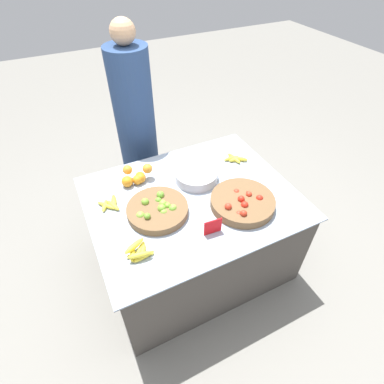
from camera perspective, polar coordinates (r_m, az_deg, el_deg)
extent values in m
plane|color=gray|center=(2.68, 0.00, -12.46)|extent=(12.00, 12.00, 0.00)
cube|color=#4C4742|center=(2.39, 0.00, -7.50)|extent=(1.38, 1.10, 0.73)
cube|color=#99A8BC|center=(2.12, 0.00, -1.11)|extent=(1.43, 1.15, 0.01)
cylinder|color=brown|center=(2.00, -6.58, -3.39)|extent=(0.41, 0.41, 0.06)
sphere|color=#6BA333|center=(1.96, -9.98, -4.81)|extent=(0.05, 0.05, 0.05)
sphere|color=#89BC42|center=(1.96, -5.44, -3.85)|extent=(0.05, 0.05, 0.05)
sphere|color=#89BC42|center=(1.95, -9.79, -4.45)|extent=(0.05, 0.05, 0.05)
sphere|color=#6BA333|center=(2.05, -6.04, -0.53)|extent=(0.05, 0.05, 0.05)
sphere|color=#6BA333|center=(1.91, -8.52, -4.59)|extent=(0.04, 0.04, 0.04)
sphere|color=#7AB238|center=(2.01, -8.93, -1.84)|extent=(0.05, 0.05, 0.05)
sphere|color=#6BA333|center=(1.97, -3.70, -3.20)|extent=(0.06, 0.06, 0.06)
sphere|color=#7AB238|center=(1.96, -5.80, -3.10)|extent=(0.05, 0.05, 0.05)
sphere|color=#89BC42|center=(1.97, -3.59, -2.99)|extent=(0.05, 0.05, 0.05)
sphere|color=#89BC42|center=(2.01, -5.58, -2.20)|extent=(0.05, 0.05, 0.05)
sphere|color=#7AB238|center=(1.98, -4.66, -2.61)|extent=(0.04, 0.04, 0.04)
sphere|color=#6BA333|center=(2.02, -4.69, -2.52)|extent=(0.05, 0.05, 0.05)
sphere|color=#6BA333|center=(2.03, -6.43, -1.60)|extent=(0.04, 0.04, 0.04)
cylinder|color=brown|center=(2.06, 9.59, -1.91)|extent=(0.44, 0.44, 0.06)
sphere|color=red|center=(2.07, 10.80, -0.42)|extent=(0.04, 0.04, 0.04)
sphere|color=red|center=(2.03, 9.35, -1.31)|extent=(0.05, 0.05, 0.05)
sphere|color=red|center=(2.11, 10.52, -0.40)|extent=(0.04, 0.04, 0.04)
sphere|color=red|center=(1.96, 8.88, -4.21)|extent=(0.05, 0.05, 0.05)
sphere|color=red|center=(1.93, 9.81, -4.04)|extent=(0.04, 0.04, 0.04)
sphere|color=red|center=(2.06, 12.36, -2.62)|extent=(0.04, 0.04, 0.04)
sphere|color=red|center=(2.06, 9.63, -1.75)|extent=(0.05, 0.05, 0.05)
sphere|color=red|center=(2.07, 12.72, -1.19)|extent=(0.05, 0.05, 0.05)
sphere|color=red|center=(2.10, 8.44, -0.02)|extent=(0.05, 0.05, 0.05)
sphere|color=red|center=(2.11, 10.55, -0.71)|extent=(0.05, 0.05, 0.05)
sphere|color=red|center=(2.00, 9.98, -2.43)|extent=(0.05, 0.05, 0.05)
sphere|color=red|center=(1.96, 6.91, -2.75)|extent=(0.05, 0.05, 0.05)
sphere|color=red|center=(2.01, 10.05, -3.58)|extent=(0.04, 0.04, 0.04)
sphere|color=red|center=(2.17, 8.16, 0.91)|extent=(0.04, 0.04, 0.04)
sphere|color=orange|center=(2.26, -9.85, 2.97)|extent=(0.07, 0.07, 0.07)
sphere|color=orange|center=(2.24, -9.75, 2.69)|extent=(0.08, 0.08, 0.08)
sphere|color=orange|center=(2.24, -12.04, 1.95)|extent=(0.06, 0.06, 0.06)
sphere|color=orange|center=(2.23, -10.34, 2.30)|extent=(0.07, 0.07, 0.07)
sphere|color=orange|center=(2.23, -12.24, 1.96)|extent=(0.08, 0.08, 0.08)
sphere|color=orange|center=(2.24, -8.47, 4.45)|extent=(0.07, 0.07, 0.07)
sphere|color=orange|center=(2.26, -12.19, 4.17)|extent=(0.07, 0.07, 0.07)
cylinder|color=silver|center=(2.24, 0.82, 3.20)|extent=(0.32, 0.32, 0.07)
cube|color=red|center=(1.85, 3.99, -6.62)|extent=(0.12, 0.02, 0.12)
ellipsoid|color=yellow|center=(1.79, -9.18, -12.03)|extent=(0.14, 0.05, 0.03)
ellipsoid|color=yellow|center=(1.81, -11.26, -11.49)|extent=(0.07, 0.12, 0.03)
ellipsoid|color=yellow|center=(1.82, -10.02, -11.13)|extent=(0.12, 0.14, 0.03)
ellipsoid|color=yellow|center=(1.80, -9.79, -11.71)|extent=(0.16, 0.08, 0.03)
ellipsoid|color=yellow|center=(1.81, -9.40, -11.24)|extent=(0.08, 0.11, 0.03)
ellipsoid|color=yellow|center=(1.77, -9.94, -11.74)|extent=(0.14, 0.05, 0.03)
ellipsoid|color=yellow|center=(1.81, -10.93, -10.03)|extent=(0.15, 0.09, 0.04)
ellipsoid|color=yellow|center=(2.46, 7.50, 6.40)|extent=(0.13, 0.04, 0.03)
ellipsoid|color=yellow|center=(2.46, 8.02, 6.40)|extent=(0.05, 0.16, 0.03)
ellipsoid|color=yellow|center=(2.45, 8.30, 6.18)|extent=(0.12, 0.04, 0.03)
ellipsoid|color=yellow|center=(2.46, 9.08, 6.26)|extent=(0.12, 0.11, 0.03)
ellipsoid|color=yellow|center=(2.12, -15.99, -2.49)|extent=(0.12, 0.13, 0.03)
ellipsoid|color=yellow|center=(2.10, -14.80, -2.50)|extent=(0.08, 0.13, 0.03)
ellipsoid|color=yellow|center=(2.12, -16.27, -2.51)|extent=(0.08, 0.11, 0.03)
ellipsoid|color=yellow|center=(2.13, -14.66, -1.71)|extent=(0.06, 0.14, 0.03)
cylinder|color=navy|center=(2.78, -10.36, 10.73)|extent=(0.34, 0.34, 1.50)
sphere|color=tan|center=(2.45, -13.09, 27.65)|extent=(0.19, 0.19, 0.19)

